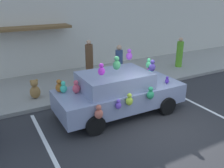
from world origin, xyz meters
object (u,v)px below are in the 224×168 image
pedestrian_near_shopfront (180,53)px  plush_covered_car (119,92)px  pedestrian_walking_past (119,65)px  teddy_bear_on_sidewalk (35,90)px  pedestrian_by_lamp (89,61)px

pedestrian_near_shopfront → plush_covered_car: bearing=-151.9°
pedestrian_walking_past → pedestrian_near_shopfront: bearing=8.3°
teddy_bear_on_sidewalk → pedestrian_walking_past: (3.82, -0.01, 0.46)m
teddy_bear_on_sidewalk → pedestrian_near_shopfront: 8.10m
pedestrian_walking_past → pedestrian_by_lamp: size_ratio=0.93×
plush_covered_car → pedestrian_by_lamp: bearing=83.1°
plush_covered_car → pedestrian_near_shopfront: 6.41m
teddy_bear_on_sidewalk → pedestrian_near_shopfront: size_ratio=0.48×
pedestrian_walking_past → teddy_bear_on_sidewalk: bearing=179.9°
teddy_bear_on_sidewalk → pedestrian_by_lamp: size_ratio=0.42×
pedestrian_near_shopfront → pedestrian_by_lamp: pedestrian_by_lamp is taller
teddy_bear_on_sidewalk → pedestrian_near_shopfront: (8.06, 0.61, 0.39)m
pedestrian_walking_past → pedestrian_by_lamp: pedestrian_by_lamp is taller
plush_covered_car → pedestrian_by_lamp: plush_covered_car is taller
pedestrian_near_shopfront → pedestrian_walking_past: (-4.25, -0.62, 0.07)m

